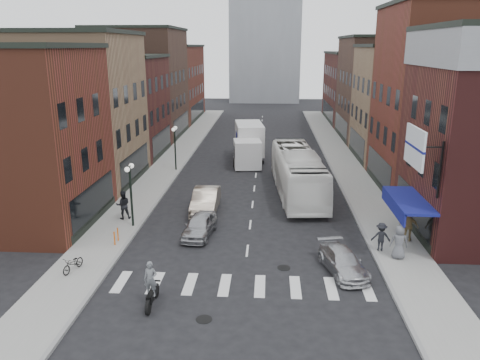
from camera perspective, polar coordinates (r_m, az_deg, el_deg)
name	(u,v)px	position (r m, az deg, el deg)	size (l,w,h in m)	color
ground	(246,258)	(25.77, 0.79, -9.54)	(160.00, 160.00, 0.00)	black
sidewalk_left	(173,160)	(47.53, -8.18, 2.44)	(3.00, 74.00, 0.15)	gray
sidewalk_right	(344,162)	(47.13, 12.52, 2.10)	(3.00, 74.00, 0.15)	gray
curb_left	(188,161)	(47.27, -6.39, 2.33)	(0.20, 74.00, 0.16)	gray
curb_right	(328,163)	(46.94, 10.71, 2.05)	(0.20, 74.00, 0.16)	gray
crosswalk_stripes	(243,286)	(23.10, 0.41, -12.75)	(12.00, 2.20, 0.01)	silver
bldg_left_near	(10,137)	(32.52, -26.25, 4.70)	(10.30, 9.20, 11.30)	maroon
bldg_left_mid_a	(71,109)	(40.85, -19.86, 8.11)	(10.30, 10.20, 12.30)	#957152
bldg_left_mid_b	(112,106)	(50.24, -15.30, 8.66)	(10.30, 10.20, 10.30)	#451918
bldg_left_far_a	(140,83)	(60.57, -12.08, 11.47)	(10.30, 12.20, 13.30)	#4B3025
bldg_left_far_b	(165,83)	(74.19, -9.14, 11.62)	(10.30, 16.20, 11.30)	maroon
bldg_right_mid_a	(450,99)	(39.92, 24.24, 8.94)	(10.30, 10.20, 14.30)	maroon
bldg_right_mid_b	(411,104)	(49.52, 20.10, 8.74)	(10.30, 10.20, 11.30)	#957152
bldg_right_far_a	(385,89)	(60.06, 17.25, 10.59)	(10.30, 12.20, 12.30)	#4B3025
bldg_right_far_b	(362,87)	(73.78, 14.70, 10.89)	(10.30, 16.20, 10.30)	#451918
awning_blue	(405,201)	(28.19, 19.52, -2.46)	(1.80, 5.00, 0.78)	navy
billboard_sign	(416,148)	(25.36, 20.71, 3.64)	(1.52, 3.00, 3.70)	black
streetlamp_near	(130,184)	(29.68, -13.22, -0.46)	(0.32, 1.22, 4.11)	black
streetlamp_far	(175,140)	(42.88, -7.95, 4.85)	(0.32, 1.22, 4.11)	black
bike_rack	(116,236)	(28.09, -14.86, -6.65)	(0.08, 0.68, 0.80)	#D8590C
box_truck	(249,144)	(46.42, 1.07, 4.45)	(3.23, 8.62, 3.64)	silver
motorcycle_rider	(151,286)	(21.38, -10.78, -12.53)	(0.59, 2.11, 2.14)	black
transit_bus	(298,173)	(36.19, 7.03, 0.89)	(2.92, 12.50, 3.48)	white
sedan_left_near	(200,225)	(28.52, -4.95, -5.54)	(1.57, 3.90, 1.33)	#A9AAAE
sedan_left_far	(206,200)	(32.62, -4.21, -2.47)	(1.68, 4.81, 1.58)	#AFA18E
curb_car	(343,262)	(24.64, 12.44, -9.69)	(1.64, 4.03, 1.17)	#B5B6BA
parked_bicycle	(73,264)	(25.39, -19.68, -9.58)	(0.53, 1.51, 0.80)	black
ped_left_solo	(123,205)	(31.60, -14.06, -2.95)	(0.92, 0.53, 1.90)	black
ped_right_a	(381,237)	(27.18, 16.81, -6.64)	(1.05, 0.52, 1.63)	black
ped_right_b	(409,226)	(28.97, 19.89, -5.29)	(1.07, 0.54, 1.82)	olive
ped_right_c	(399,242)	(26.47, 18.83, -7.17)	(0.91, 0.59, 1.86)	#5C5D64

